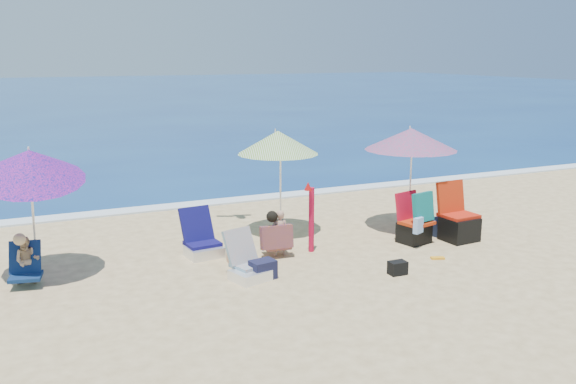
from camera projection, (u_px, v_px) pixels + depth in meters
name	position (u px, v px, depth m)	size (l,w,h in m)	color
ground	(333.00, 274.00, 9.43)	(120.00, 120.00, 0.00)	#D8BC84
sea	(66.00, 96.00, 49.49)	(120.00, 80.00, 0.12)	navy
foam	(226.00, 201.00, 13.96)	(120.00, 0.50, 0.04)	white
umbrella_turquoise	(411.00, 139.00, 11.47)	(1.93, 1.93, 1.96)	white
umbrella_striped	(278.00, 142.00, 11.16)	(1.79, 1.79, 1.95)	white
umbrella_blue	(30.00, 164.00, 8.86)	(1.64, 1.70, 2.11)	silver
furled_umbrella	(311.00, 213.00, 10.34)	(0.22, 0.19, 1.22)	#B60D2F
chair_navy	(202.00, 243.00, 10.28)	(0.61, 0.77, 0.76)	#100D4C
chair_rainbow	(248.00, 266.00, 9.23)	(0.66, 0.81, 0.70)	#D46F4B
camp_chair_left	(458.00, 223.00, 11.08)	(0.65, 0.66, 1.03)	red
camp_chair_right	(415.00, 224.00, 10.90)	(0.62, 0.69, 0.94)	#B52D0C
person_center	(278.00, 234.00, 10.16)	(0.56, 0.47, 0.78)	tan
person_left	(26.00, 261.00, 8.93)	(0.50, 0.59, 0.80)	tan
bag_navy_a	(263.00, 270.00, 9.20)	(0.40, 0.32, 0.28)	#161732
bag_tan	(236.00, 255.00, 9.96)	(0.28, 0.21, 0.23)	tan
bag_navy_b	(440.00, 227.00, 11.43)	(0.47, 0.40, 0.30)	#161E32
bag_black_b	(398.00, 268.00, 9.39)	(0.27, 0.19, 0.20)	black
orange_item	(438.00, 258.00, 10.11)	(0.24, 0.17, 0.03)	orange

